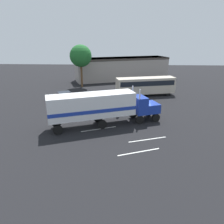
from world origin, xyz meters
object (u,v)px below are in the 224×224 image
(parked_car, at_px, (63,96))
(tree_left, at_px, (81,56))
(parked_bus, at_px, (146,85))
(semi_truck, at_px, (101,106))
(person_bystander, at_px, (118,111))

(parked_car, relative_size, tree_left, 0.52)
(parked_bus, bearing_deg, semi_truck, -115.06)
(semi_truck, height_order, tree_left, tree_left)
(person_bystander, distance_m, tree_left, 21.04)
(person_bystander, relative_size, tree_left, 0.18)
(person_bystander, bearing_deg, parked_car, 142.93)
(semi_truck, height_order, parked_car, semi_truck)
(parked_bus, xyz_separation_m, tree_left, (-13.36, 6.62, 4.64))
(parked_car, xyz_separation_m, tree_left, (1.20, 11.02, 5.90))
(semi_truck, distance_m, parked_bus, 16.39)
(person_bystander, xyz_separation_m, parked_bus, (4.85, 11.73, 1.17))
(person_bystander, xyz_separation_m, tree_left, (-8.51, 18.35, 5.82))
(semi_truck, height_order, person_bystander, semi_truck)
(tree_left, bearing_deg, semi_truck, -73.36)
(person_bystander, distance_m, parked_car, 12.16)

